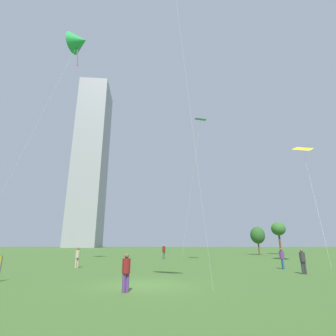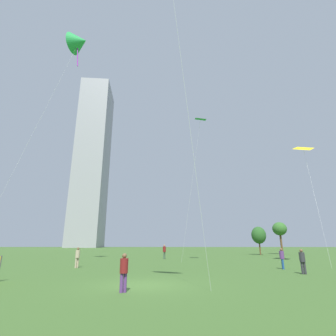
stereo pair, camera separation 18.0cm
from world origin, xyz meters
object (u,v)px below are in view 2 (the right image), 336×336
distant_highrise_0 (93,162)px  person_standing_3 (164,251)px  person_standing_0 (302,260)px  person_standing_6 (124,270)px  kite_flying_0 (303,148)px  kite_flying_3 (200,120)px  park_tree_0 (280,229)px  park_tree_2 (259,235)px  person_standing_2 (77,256)px  person_standing_4 (282,257)px  kite_flying_2 (79,42)px

distant_highrise_0 → person_standing_3: bearing=-72.0°
distant_highrise_0 → person_standing_0: bearing=-71.0°
person_standing_6 → kite_flying_0: 25.67m
person_standing_0 → person_standing_6: (-10.85, -6.73, -0.02)m
kite_flying_0 → distant_highrise_0: (-58.84, 107.39, 33.34)m
person_standing_6 → kite_flying_0: (16.96, 15.56, 11.37)m
person_standing_6 → person_standing_3: bearing=61.5°
kite_flying_3 → park_tree_0: kite_flying_3 is taller
park_tree_2 → person_standing_3: bearing=-143.3°
person_standing_2 → park_tree_2: (23.83, 25.45, 2.45)m
park_tree_2 → park_tree_0: bearing=28.2°
person_standing_3 → park_tree_2: size_ratio=0.37×
kite_flying_0 → park_tree_0: (5.96, 23.68, -7.66)m
park_tree_2 → person_standing_0: bearing=-103.3°
person_standing_4 → kite_flying_2: (-19.46, 2.18, 23.35)m
person_standing_6 → kite_flying_3: size_ratio=0.10×
person_standing_2 → kite_flying_2: (-2.62, 1.26, 23.32)m
person_standing_4 → kite_flying_0: kite_flying_0 is taller
person_standing_4 → park_tree_0: park_tree_0 is taller
park_tree_0 → park_tree_2: park_tree_0 is taller
kite_flying_2 → park_tree_2: 41.48m
kite_flying_2 → kite_flying_3: size_ratio=1.57×
person_standing_6 → park_tree_2: size_ratio=0.32×
kite_flying_0 → person_standing_0: bearing=-124.7°
person_standing_3 → distant_highrise_0: distant_highrise_0 is taller
person_standing_2 → person_standing_3: (7.00, 12.90, 0.09)m
kite_flying_3 → distant_highrise_0: 121.19m
person_standing_2 → person_standing_4: person_standing_2 is taller
person_standing_2 → kite_flying_2: size_ratio=0.06×
person_standing_4 → kite_flying_3: kite_flying_3 is taller
person_standing_4 → distant_highrise_0: distant_highrise_0 is taller
person_standing_3 → kite_flying_2: kite_flying_2 is taller
person_standing_0 → person_standing_3: size_ratio=0.88×
kite_flying_3 → person_standing_4: bearing=-44.1°
person_standing_0 → kite_flying_3: 18.08m
person_standing_3 → person_standing_2: bearing=-170.0°
person_standing_4 → kite_flying_0: size_ratio=0.12×
distant_highrise_0 → kite_flying_2: bearing=-78.7°
person_standing_0 → park_tree_2: size_ratio=0.32×
person_standing_0 → person_standing_2: 17.35m
person_standing_6 → park_tree_2: (17.89, 36.54, 2.50)m
kite_flying_3 → park_tree_2: (12.42, 21.11, -12.43)m
kite_flying_2 → distant_highrise_0: 117.45m
kite_flying_2 → distant_highrise_0: distant_highrise_0 is taller
person_standing_2 → person_standing_6: (5.94, -11.09, -0.05)m
person_standing_0 → person_standing_6: 12.77m
person_standing_6 → kite_flying_2: kite_flying_2 is taller
person_standing_2 → person_standing_4: (16.84, -0.91, -0.03)m
person_standing_6 → kite_flying_2: size_ratio=0.06×
park_tree_2 → distant_highrise_0: (-59.77, 86.40, 42.21)m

